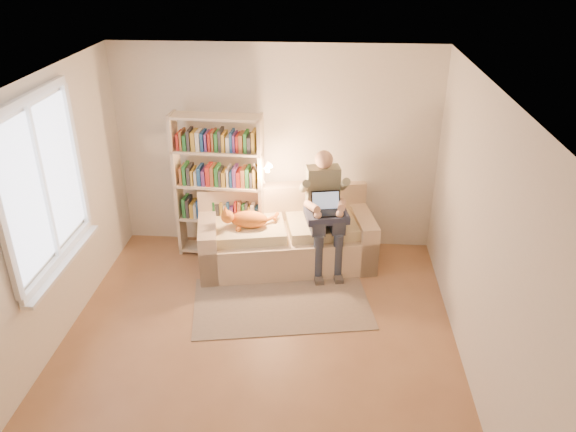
# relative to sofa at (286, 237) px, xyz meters

# --- Properties ---
(floor) EXTENTS (4.50, 4.50, 0.00)m
(floor) POSITION_rel_sofa_xyz_m (-0.15, -1.74, -0.33)
(floor) COLOR #8D6140
(floor) RESTS_ON ground
(ceiling) EXTENTS (4.00, 4.50, 0.02)m
(ceiling) POSITION_rel_sofa_xyz_m (-0.15, -1.74, 2.27)
(ceiling) COLOR white
(ceiling) RESTS_ON wall_back
(wall_left) EXTENTS (0.02, 4.50, 2.60)m
(wall_left) POSITION_rel_sofa_xyz_m (-2.15, -1.74, 0.97)
(wall_left) COLOR silver
(wall_left) RESTS_ON floor
(wall_right) EXTENTS (0.02, 4.50, 2.60)m
(wall_right) POSITION_rel_sofa_xyz_m (1.85, -1.74, 0.97)
(wall_right) COLOR silver
(wall_right) RESTS_ON floor
(wall_back) EXTENTS (4.00, 0.02, 2.60)m
(wall_back) POSITION_rel_sofa_xyz_m (-0.15, 0.51, 0.97)
(wall_back) COLOR silver
(wall_back) RESTS_ON floor
(window) EXTENTS (0.12, 1.52, 1.69)m
(window) POSITION_rel_sofa_xyz_m (-2.10, -1.54, 1.05)
(window) COLOR white
(window) RESTS_ON wall_left
(sofa) EXTENTS (2.26, 1.34, 0.90)m
(sofa) POSITION_rel_sofa_xyz_m (0.00, 0.00, 0.00)
(sofa) COLOR beige
(sofa) RESTS_ON floor
(person) EXTENTS (0.49, 0.68, 1.46)m
(person) POSITION_rel_sofa_xyz_m (0.47, -0.07, 0.50)
(person) COLOR gray
(person) RESTS_ON sofa
(cat) EXTENTS (0.65, 0.32, 0.25)m
(cat) POSITION_rel_sofa_xyz_m (-0.48, -0.23, 0.35)
(cat) COLOR orange
(cat) RESTS_ON sofa
(blanket) EXTENTS (0.56, 0.49, 0.09)m
(blanket) POSITION_rel_sofa_xyz_m (0.49, -0.20, 0.43)
(blanket) COLOR #252A41
(blanket) RESTS_ON person
(laptop) EXTENTS (0.39, 0.34, 0.29)m
(laptop) POSITION_rel_sofa_xyz_m (0.49, -0.19, 0.53)
(laptop) COLOR black
(laptop) RESTS_ON blanket
(bookshelf) EXTENTS (1.22, 0.39, 1.84)m
(bookshelf) POSITION_rel_sofa_xyz_m (-0.82, 0.15, 0.69)
(bookshelf) COLOR beige
(bookshelf) RESTS_ON floor
(rug) EXTENTS (2.11, 1.46, 0.01)m
(rug) POSITION_rel_sofa_xyz_m (0.03, -0.94, -0.32)
(rug) COLOR gray
(rug) RESTS_ON floor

